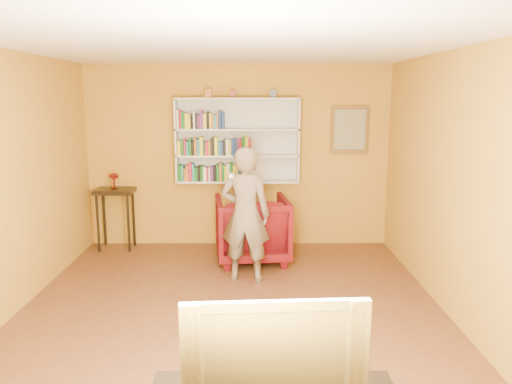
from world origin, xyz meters
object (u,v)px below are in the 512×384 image
bookshelf (238,141)px  armchair (252,229)px  television (274,343)px  ruby_lustre (114,178)px  person (245,215)px  console_table (115,199)px

bookshelf → armchair: bookshelf is taller
armchair → television: size_ratio=0.94×
ruby_lustre → armchair: (2.01, -0.56, -0.62)m
armchair → person: size_ratio=0.60×
bookshelf → person: bearing=-84.8°
television → ruby_lustre: bearing=112.1°
armchair → person: (-0.08, -0.74, 0.38)m
console_table → armchair: size_ratio=0.92×
armchair → television: television is taller
ruby_lustre → television: ruby_lustre is taller
television → armchair: bearing=88.5°
ruby_lustre → person: (1.93, -1.30, -0.24)m
bookshelf → ruby_lustre: 1.88m
ruby_lustre → console_table: bearing=-63.4°
person → bookshelf: bearing=-75.7°
ruby_lustre → television: 4.99m
ruby_lustre → television: bearing=-64.4°
bookshelf → armchair: (0.21, -0.72, -1.14)m
console_table → television: television is taller
bookshelf → console_table: bookshelf is taller
television → console_table: bearing=112.1°
armchair → person: person is taller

